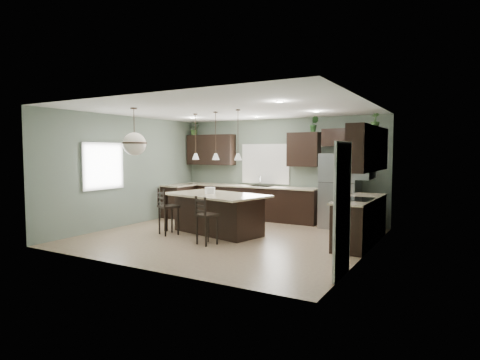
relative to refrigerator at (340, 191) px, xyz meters
name	(u,v)px	position (x,y,z in m)	size (l,w,h in m)	color
ground	(227,237)	(-1.85, -2.32, -0.93)	(6.00, 6.00, 0.00)	#9E8466
pantry_door	(342,210)	(1.12, -3.87, 0.09)	(0.04, 0.82, 2.04)	white
window_back	(265,164)	(-2.25, 0.41, 0.62)	(1.35, 0.02, 1.00)	white
window_left	(103,166)	(-4.84, -3.12, 0.62)	(0.02, 1.10, 1.00)	white
left_return_cabs	(179,201)	(-4.55, -0.62, -0.48)	(0.60, 0.90, 0.90)	black
left_return_countertop	(179,185)	(-4.53, -0.62, -0.01)	(0.66, 0.96, 0.04)	#BEB38F
back_lower_cabs	(247,203)	(-2.70, 0.13, -0.48)	(4.20, 0.60, 0.90)	black
back_countertop	(246,186)	(-2.70, 0.11, -0.01)	(4.20, 0.66, 0.04)	#BEB38F
sink_inset	(261,186)	(-2.25, 0.11, 0.01)	(0.70, 0.45, 0.01)	gray
faucet	(260,181)	(-2.25, 0.08, 0.16)	(0.02, 0.02, 0.28)	silver
back_upper_left	(211,150)	(-4.00, 0.26, 1.02)	(1.55, 0.34, 0.90)	black
back_upper_right	(304,150)	(-1.05, 0.26, 1.02)	(0.85, 0.34, 0.90)	black
fridge_header	(344,137)	(0.00, 0.26, 1.32)	(1.05, 0.34, 0.45)	black
right_lower_cabs	(361,222)	(0.85, -1.45, -0.48)	(0.60, 2.35, 0.90)	black
right_countertop	(360,199)	(0.83, -1.45, -0.01)	(0.66, 2.35, 0.04)	#BEB38F
cooktop	(357,199)	(0.83, -1.72, 0.02)	(0.58, 0.75, 0.02)	black
wall_oven_front	(342,222)	(0.54, -1.72, -0.48)	(0.01, 0.72, 0.60)	gray
right_upper_cabs	(369,149)	(0.98, -1.45, 1.02)	(0.34, 2.35, 0.90)	black
microwave	(363,169)	(0.93, -1.72, 0.62)	(0.40, 0.75, 0.40)	gray
refrigerator	(340,191)	(0.00, 0.00, 0.00)	(0.90, 0.74, 1.85)	gray
kitchen_island	(216,214)	(-2.27, -2.14, -0.46)	(2.35, 1.34, 0.92)	black
serving_dish	(210,190)	(-2.46, -2.09, 0.07)	(0.24, 0.24, 0.14)	white
bar_stool_left	(169,212)	(-3.15, -2.75, -0.39)	(0.39, 0.39, 1.06)	black
bar_stool_right	(207,220)	(-1.83, -3.14, -0.43)	(0.37, 0.37, 1.00)	black
pendant_left	(196,137)	(-2.95, -1.97, 1.32)	(0.17, 0.17, 1.10)	white
pendant_center	(216,136)	(-2.27, -2.14, 1.32)	(0.17, 0.17, 1.10)	white
pendant_right	(238,135)	(-1.59, -2.30, 1.32)	(0.17, 0.17, 1.10)	silver
chandelier	(134,132)	(-3.30, -3.64, 1.38)	(0.52, 0.52, 0.99)	beige
plant_back_left	(195,129)	(-4.58, 0.23, 1.66)	(0.34, 0.30, 0.38)	#304F22
plant_back_right	(314,124)	(-0.77, 0.23, 1.68)	(0.22, 0.18, 0.41)	#275223
plant_right_wall	(375,120)	(0.95, -0.71, 1.64)	(0.19, 0.19, 0.34)	#2F5424
room_shell	(227,160)	(-1.85, -2.32, 0.77)	(6.00, 6.00, 6.00)	slate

